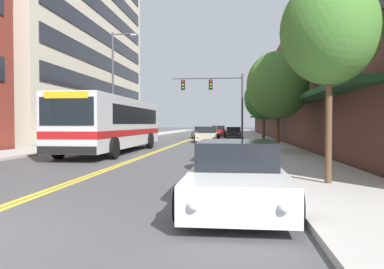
% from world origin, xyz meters
% --- Properties ---
extents(ground_plane, '(240.00, 240.00, 0.00)m').
position_xyz_m(ground_plane, '(0.00, 37.00, 0.00)').
color(ground_plane, '#4C4C4F').
extents(sidewalk_left, '(2.93, 106.00, 0.12)m').
position_xyz_m(sidewalk_left, '(-6.96, 37.00, 0.06)').
color(sidewalk_left, '#B2ADA5').
rests_on(sidewalk_left, ground_plane).
extents(sidewalk_right, '(2.93, 106.00, 0.12)m').
position_xyz_m(sidewalk_right, '(6.96, 37.00, 0.06)').
color(sidewalk_right, '#B2ADA5').
rests_on(sidewalk_right, ground_plane).
extents(centre_line, '(0.34, 106.00, 0.01)m').
position_xyz_m(centre_line, '(0.00, 37.00, 0.00)').
color(centre_line, yellow).
rests_on(centre_line, ground_plane).
extents(office_tower_left, '(12.08, 28.76, 23.48)m').
position_xyz_m(office_tower_left, '(-14.66, 32.77, 11.74)').
color(office_tower_left, beige).
rests_on(office_tower_left, ground_plane).
extents(storefront_row_right, '(9.10, 68.00, 9.01)m').
position_xyz_m(storefront_row_right, '(12.66, 37.00, 4.50)').
color(storefront_row_right, brown).
rests_on(storefront_row_right, ground_plane).
extents(city_bus, '(2.89, 12.15, 2.94)m').
position_xyz_m(city_bus, '(-2.28, 15.97, 1.67)').
color(city_bus, silver).
rests_on(city_bus, ground_plane).
extents(car_black_parked_left_far, '(2.19, 4.54, 1.38)m').
position_xyz_m(car_black_parked_left_far, '(-4.43, 27.06, 0.66)').
color(car_black_parked_left_far, black).
rests_on(car_black_parked_left_far, ground_plane).
extents(car_white_parked_right_foreground, '(2.00, 4.74, 1.25)m').
position_xyz_m(car_white_parked_right_foreground, '(4.43, 2.88, 0.58)').
color(car_white_parked_right_foreground, white).
rests_on(car_white_parked_right_foreground, ground_plane).
extents(car_charcoal_parked_right_mid, '(2.15, 4.23, 1.23)m').
position_xyz_m(car_charcoal_parked_right_mid, '(4.42, 40.05, 0.57)').
color(car_charcoal_parked_right_mid, '#232328').
rests_on(car_charcoal_parked_right_mid, ground_plane).
extents(car_champagne_moving_lead, '(2.00, 4.31, 1.36)m').
position_xyz_m(car_champagne_moving_lead, '(2.19, 27.61, 0.63)').
color(car_champagne_moving_lead, beige).
rests_on(car_champagne_moving_lead, ground_plane).
extents(car_dark_grey_moving_second, '(2.18, 4.59, 1.30)m').
position_xyz_m(car_dark_grey_moving_second, '(1.02, 36.99, 0.61)').
color(car_dark_grey_moving_second, '#38383D').
rests_on(car_dark_grey_moving_second, ground_plane).
extents(car_red_moving_third, '(2.15, 4.53, 1.36)m').
position_xyz_m(car_red_moving_third, '(2.44, 44.98, 0.62)').
color(car_red_moving_third, maroon).
rests_on(car_red_moving_third, ground_plane).
extents(traffic_signal_mast, '(6.57, 0.38, 6.18)m').
position_xyz_m(traffic_signal_mast, '(2.92, 30.25, 4.43)').
color(traffic_signal_mast, '#47474C').
rests_on(traffic_signal_mast, ground_plane).
extents(street_lamp_left_far, '(2.07, 0.28, 8.94)m').
position_xyz_m(street_lamp_left_far, '(-5.05, 24.86, 5.22)').
color(street_lamp_left_far, '#47474C').
rests_on(street_lamp_left_far, ground_plane).
extents(street_tree_right_near, '(2.40, 2.40, 5.08)m').
position_xyz_m(street_tree_right_near, '(6.72, 5.04, 3.87)').
color(street_tree_right_near, brown).
rests_on(street_tree_right_near, sidewalk_right).
extents(street_tree_right_mid, '(3.21, 3.21, 5.26)m').
position_xyz_m(street_tree_right_mid, '(6.66, 15.42, 3.60)').
color(street_tree_right_mid, brown).
rests_on(street_tree_right_mid, sidewalk_right).
extents(street_tree_right_far, '(3.29, 3.29, 5.45)m').
position_xyz_m(street_tree_right_far, '(6.95, 27.97, 3.75)').
color(street_tree_right_far, brown).
rests_on(street_tree_right_far, sidewalk_right).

